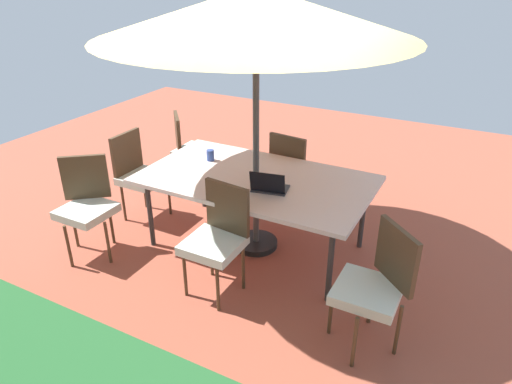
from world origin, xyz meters
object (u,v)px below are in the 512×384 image
at_px(chair_southeast, 191,148).
at_px(laptop, 269,186).
at_px(dining_table, 256,182).
at_px(chair_northwest, 376,283).
at_px(chair_northeast, 86,202).
at_px(chair_east, 139,172).
at_px(chair_north, 217,235).
at_px(chair_south, 293,168).
at_px(cup, 210,155).
at_px(patio_umbrella, 256,14).

distance_m(chair_southeast, laptop, 1.93).
relative_size(dining_table, chair_northwest, 2.25).
xyz_separation_m(chair_northeast, chair_east, (0.03, -0.80, 0.00)).
bearing_deg(chair_north, chair_northwest, 5.52).
bearing_deg(chair_south, cup, 52.56).
xyz_separation_m(chair_east, laptop, (-1.68, 0.16, 0.27)).
distance_m(chair_north, chair_southeast, 2.13).
bearing_deg(chair_east, patio_umbrella, -88.00).
bearing_deg(chair_southeast, chair_northwest, -161.44).
bearing_deg(cup, chair_south, -134.16).
xyz_separation_m(patio_umbrella, chair_northwest, (-1.39, 0.79, -1.70)).
distance_m(chair_north, chair_east, 1.64).
bearing_deg(chair_northwest, cup, -162.52).
bearing_deg(dining_table, laptop, 140.05).
bearing_deg(chair_east, chair_northwest, -104.53).
height_order(patio_umbrella, laptop, patio_umbrella).
bearing_deg(chair_east, chair_southeast, -4.82).
bearing_deg(chair_east, laptop, -95.15).
distance_m(chair_northeast, chair_southeast, 1.69).
distance_m(chair_north, chair_south, 1.61).
distance_m(chair_northeast, cup, 1.31).
xyz_separation_m(patio_umbrella, chair_northeast, (1.41, 0.85, -1.70)).
bearing_deg(patio_umbrella, chair_northeast, 31.03).
height_order(patio_umbrella, chair_east, patio_umbrella).
bearing_deg(chair_northwest, chair_north, -138.15).
height_order(chair_northeast, laptop, laptop).
bearing_deg(chair_southeast, chair_north, -179.90).
height_order(chair_north, chair_east, same).
xyz_separation_m(chair_southeast, laptop, (-1.60, 1.04, 0.27)).
bearing_deg(chair_southeast, dining_table, -162.48).
bearing_deg(chair_northeast, laptop, -16.86).
xyz_separation_m(chair_southeast, chair_east, (0.08, 0.88, 0.00)).
distance_m(patio_umbrella, laptop, 1.47).
xyz_separation_m(chair_north, chair_south, (0.00, -1.61, 0.00)).
relative_size(patio_umbrella, cup, 23.84).
xyz_separation_m(patio_umbrella, chair_southeast, (1.36, -0.84, -1.70)).
xyz_separation_m(laptop, cup, (0.86, -0.37, 0.01)).
relative_size(chair_northeast, chair_north, 1.00).
xyz_separation_m(chair_northeast, chair_southeast, (-0.05, -1.69, 0.00)).
height_order(dining_table, laptop, laptop).
height_order(chair_northeast, chair_north, same).
height_order(chair_north, cup, chair_north).
bearing_deg(chair_north, dining_table, 99.03).
relative_size(patio_umbrella, chair_northeast, 2.79).
bearing_deg(cup, chair_northeast, 52.13).
xyz_separation_m(chair_southeast, cup, (-0.74, 0.68, 0.28)).
bearing_deg(chair_east, chair_northeast, -177.55).
relative_size(chair_northeast, chair_southeast, 1.00).
bearing_deg(chair_northwest, chair_east, -152.01).
bearing_deg(dining_table, chair_south, -92.34).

